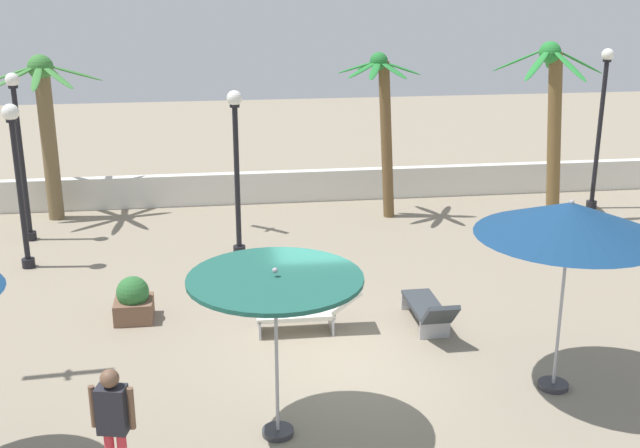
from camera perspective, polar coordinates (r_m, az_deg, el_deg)
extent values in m
plane|color=gray|center=(13.20, 2.11, -10.45)|extent=(56.00, 56.00, 0.00)
cube|color=silver|center=(22.26, -2.29, 2.71)|extent=(25.20, 0.30, 0.86)
cylinder|color=#333338|center=(11.59, -3.02, -14.62)|extent=(0.45, 0.45, 0.08)
cylinder|color=#A5A5AD|center=(11.02, -3.12, -9.58)|extent=(0.05, 0.05, 2.37)
cylinder|color=#1E594C|center=(10.53, -3.23, -3.94)|extent=(2.35, 2.35, 0.06)
sphere|color=#99999E|center=(10.49, -3.24, -3.34)|extent=(0.08, 0.08, 0.08)
cylinder|color=#333338|center=(13.21, 16.34, -11.00)|extent=(0.47, 0.47, 0.08)
cylinder|color=#A5A5AD|center=(12.68, 16.82, -6.07)|extent=(0.05, 0.05, 2.56)
cone|color=navy|center=(12.17, 17.45, 0.35)|extent=(2.77, 2.77, 0.51)
sphere|color=#99999E|center=(12.10, 17.56, 1.49)|extent=(0.08, 0.08, 0.08)
cylinder|color=brown|center=(20.95, 16.40, 5.85)|extent=(0.64, 0.33, 4.31)
sphere|color=#268033|center=(20.51, 16.14, 11.71)|extent=(0.54, 0.54, 0.54)
ellipsoid|color=#268033|center=(20.85, 17.97, 11.03)|extent=(1.38, 0.23, 0.69)
ellipsoid|color=#268033|center=(21.27, 16.08, 11.32)|extent=(0.73, 1.34, 0.69)
ellipsoid|color=#268033|center=(20.73, 14.06, 11.32)|extent=(1.20, 1.00, 0.69)
ellipsoid|color=#268033|center=(19.84, 15.29, 10.95)|extent=(1.10, 1.12, 0.69)
ellipsoid|color=#268033|center=(19.95, 17.38, 10.81)|extent=(0.52, 1.38, 0.69)
cylinder|color=brown|center=(21.47, -18.80, 5.37)|extent=(0.41, 0.39, 3.91)
sphere|color=#377834|center=(21.16, -19.37, 10.53)|extent=(0.63, 0.63, 0.63)
ellipsoid|color=#377834|center=(21.19, -17.27, 10.31)|extent=(1.46, 0.47, 0.52)
ellipsoid|color=#377834|center=(21.55, -17.57, 10.40)|extent=(1.24, 1.09, 0.52)
ellipsoid|color=#377834|center=(21.90, -18.78, 10.40)|extent=(0.33, 1.46, 0.52)
ellipsoid|color=#377834|center=(21.86, -20.20, 10.24)|extent=(1.02, 1.29, 0.52)
ellipsoid|color=#377834|center=(21.21, -21.38, 9.90)|extent=(1.46, 0.45, 0.52)
ellipsoid|color=#377834|center=(20.75, -21.01, 9.79)|extent=(1.13, 1.20, 0.52)
ellipsoid|color=#377834|center=(20.44, -19.61, 9.84)|extent=(0.27, 1.46, 0.52)
ellipsoid|color=#377834|center=(20.52, -18.33, 9.99)|extent=(1.06, 1.26, 0.52)
cylinder|color=brown|center=(20.55, 4.77, 5.93)|extent=(0.52, 0.28, 4.05)
sphere|color=#237530|center=(20.18, 4.23, 11.54)|extent=(0.45, 0.45, 0.45)
ellipsoid|color=#237530|center=(20.22, 5.77, 11.05)|extent=(1.06, 0.39, 0.39)
ellipsoid|color=#237530|center=(20.69, 4.82, 11.24)|extent=(0.76, 0.96, 0.39)
ellipsoid|color=#237530|center=(20.66, 3.45, 11.26)|extent=(0.52, 1.05, 0.39)
ellipsoid|color=#237530|center=(20.30, 2.70, 11.15)|extent=(1.04, 0.58, 0.39)
ellipsoid|color=#237530|center=(19.82, 3.11, 10.98)|extent=(0.98, 0.74, 0.39)
ellipsoid|color=#237530|center=(19.67, 3.94, 10.91)|extent=(0.58, 1.04, 0.39)
ellipsoid|color=#237530|center=(19.79, 5.24, 10.92)|extent=(0.66, 1.01, 0.39)
cylinder|color=black|center=(20.40, -19.99, -0.80)|extent=(0.28, 0.28, 0.20)
cylinder|color=black|center=(19.94, -20.52, 3.93)|extent=(0.12, 0.12, 3.67)
cylinder|color=black|center=(19.62, -21.10, 9.14)|extent=(0.22, 0.22, 0.06)
sphere|color=white|center=(19.60, -21.16, 9.60)|extent=(0.32, 0.32, 0.32)
cylinder|color=black|center=(22.92, 18.84, 1.33)|extent=(0.28, 0.28, 0.20)
cylinder|color=black|center=(22.49, 19.32, 5.93)|extent=(0.12, 0.12, 3.96)
cylinder|color=black|center=(22.20, 19.85, 10.93)|extent=(0.22, 0.22, 0.06)
sphere|color=white|center=(22.18, 19.89, 11.33)|extent=(0.32, 0.32, 0.32)
cylinder|color=black|center=(18.31, -5.79, -1.86)|extent=(0.28, 0.28, 0.20)
cylinder|color=black|center=(17.84, -5.95, 3.00)|extent=(0.12, 0.12, 3.41)
cylinder|color=black|center=(17.48, -6.13, 8.40)|extent=(0.22, 0.22, 0.06)
sphere|color=white|center=(17.45, -6.15, 8.95)|extent=(0.34, 0.34, 0.34)
cylinder|color=black|center=(18.57, -20.13, -2.63)|extent=(0.28, 0.28, 0.20)
cylinder|color=black|center=(18.12, -20.64, 1.88)|extent=(0.12, 0.12, 3.24)
cylinder|color=black|center=(17.77, -21.21, 6.91)|extent=(0.22, 0.22, 0.06)
sphere|color=white|center=(17.74, -21.27, 7.47)|extent=(0.35, 0.35, 0.35)
cube|color=#B7B7BC|center=(14.38, -4.37, -7.21)|extent=(0.04, 0.55, 0.35)
cube|color=#B7B7BC|center=(14.49, 0.80, -6.94)|extent=(0.04, 0.55, 0.35)
cube|color=silver|center=(14.35, -1.78, -6.45)|extent=(1.40, 0.56, 0.08)
cube|color=silver|center=(14.35, 1.76, -5.30)|extent=(0.58, 0.55, 0.44)
cube|color=#B7B7BC|center=(15.45, 6.85, -5.45)|extent=(0.55, 0.05, 0.35)
cube|color=#B7B7BC|center=(14.31, 8.22, -7.48)|extent=(0.55, 0.05, 0.35)
cube|color=#33383D|center=(14.81, 7.53, -5.81)|extent=(0.57, 1.41, 0.08)
cube|color=#33383D|center=(13.90, 8.62, -6.46)|extent=(0.56, 0.52, 0.52)
cube|color=#26262D|center=(10.21, -14.63, -12.72)|extent=(0.41, 0.32, 0.61)
sphere|color=brown|center=(10.01, -14.82, -10.64)|extent=(0.23, 0.23, 0.23)
cylinder|color=brown|center=(10.28, -15.93, -12.43)|extent=(0.08, 0.08, 0.55)
cylinder|color=brown|center=(10.12, -13.34, -12.71)|extent=(0.08, 0.08, 0.55)
cube|color=brown|center=(15.28, -13.16, -5.99)|extent=(0.70, 0.70, 0.40)
sphere|color=#2D6B33|center=(15.14, -13.25, -4.77)|extent=(0.60, 0.60, 0.60)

